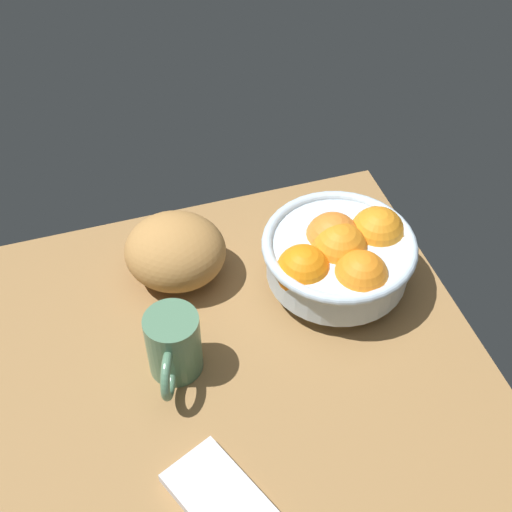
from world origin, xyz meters
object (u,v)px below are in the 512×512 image
at_px(fruit_bowl, 340,255).
at_px(bread_loaf, 175,251).
at_px(mug, 173,346).
at_px(napkin_folded, 219,497).

relative_size(fruit_bowl, bread_loaf, 1.49).
bearing_deg(mug, fruit_bowl, 106.16).
height_order(fruit_bowl, napkin_folded, fruit_bowl).
xyz_separation_m(napkin_folded, mug, (-0.20, -0.01, 0.04)).
bearing_deg(napkin_folded, mug, -177.90).
relative_size(napkin_folded, mug, 1.15).
distance_m(bread_loaf, mug, 0.17).
bearing_deg(napkin_folded, fruit_bowl, 136.78).
bearing_deg(mug, napkin_folded, 2.10).
distance_m(napkin_folded, mug, 0.20).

